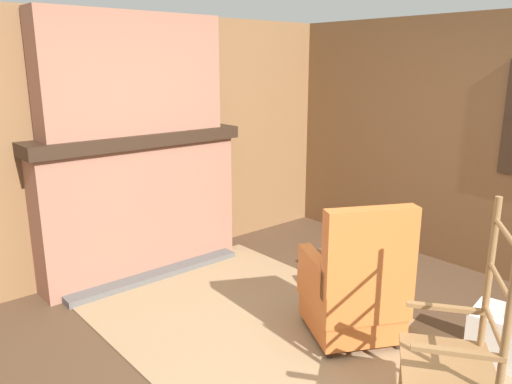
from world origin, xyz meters
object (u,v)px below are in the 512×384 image
armchair (355,291)px  firewood_stack (336,258)px  decorative_plate_on_mantel (145,116)px  storage_case (179,121)px  laundry_basket (506,338)px  oil_lamp_vase (64,127)px  rocking_chair (456,367)px

armchair → firewood_stack: bearing=-15.9°
armchair → decorative_plate_on_mantel: decorative_plate_on_mantel is taller
armchair → storage_case: (-2.10, -0.07, 1.00)m
laundry_basket → oil_lamp_vase: (-2.93, -1.69, 1.24)m
rocking_chair → oil_lamp_vase: 3.29m
firewood_stack → oil_lamp_vase: (-1.19, -2.04, 1.31)m
armchair → rocking_chair: 1.03m
storage_case → oil_lamp_vase: bearing=-90.0°
firewood_stack → rocking_chair: bearing=-34.5°
decorative_plate_on_mantel → oil_lamp_vase: bearing=-88.5°
decorative_plate_on_mantel → laundry_basket: bearing=17.8°
firewood_stack → laundry_basket: 1.77m
decorative_plate_on_mantel → storage_case: bearing=86.6°
rocking_chair → storage_case: storage_case is taller
laundry_basket → storage_case: 3.22m
storage_case → laundry_basket: bearing=11.7°
oil_lamp_vase → armchair: bearing=28.9°
rocking_chair → storage_case: bearing=-41.5°
oil_lamp_vase → storage_case: size_ratio=1.42×
oil_lamp_vase → storage_case: bearing=90.0°
armchair → storage_case: bearing=30.2°
laundry_basket → decorative_plate_on_mantel: 3.35m
oil_lamp_vase → storage_case: oil_lamp_vase is taller
armchair → firewood_stack: size_ratio=2.51×
storage_case → decorative_plate_on_mantel: (-0.02, -0.34, 0.07)m
firewood_stack → laundry_basket: (1.74, -0.34, 0.07)m
oil_lamp_vase → rocking_chair: bearing=14.0°
armchair → oil_lamp_vase: bearing=57.2°
armchair → oil_lamp_vase: oil_lamp_vase is taller
storage_case → decorative_plate_on_mantel: size_ratio=0.73×
rocking_chair → decorative_plate_on_mantel: decorative_plate_on_mantel is taller
laundry_basket → firewood_stack: bearing=168.8°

